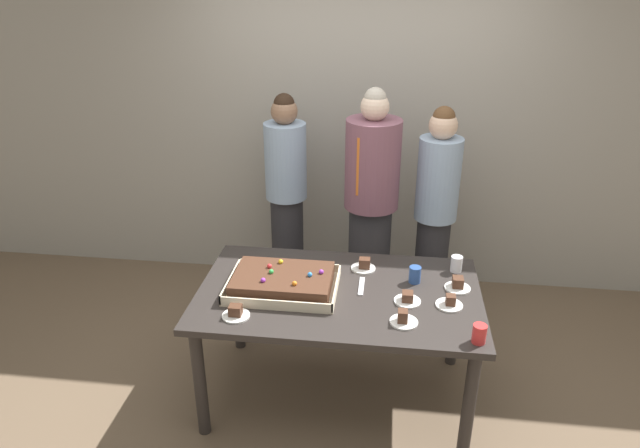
# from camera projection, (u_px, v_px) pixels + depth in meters

# --- Properties ---
(ground_plane) EXTENTS (12.00, 12.00, 0.00)m
(ground_plane) POSITION_uv_depth(u_px,v_px,m) (337.00, 394.00, 3.62)
(ground_plane) COLOR brown
(interior_back_panel) EXTENTS (8.00, 0.12, 3.00)m
(interior_back_panel) POSITION_uv_depth(u_px,v_px,m) (360.00, 101.00, 4.43)
(interior_back_panel) COLOR #9E998E
(interior_back_panel) RESTS_ON ground_plane
(party_table) EXTENTS (1.62, 0.98, 0.75)m
(party_table) POSITION_uv_depth(u_px,v_px,m) (339.00, 304.00, 3.34)
(party_table) COLOR #2D2826
(party_table) RESTS_ON ground_plane
(sheet_cake) EXTENTS (0.63, 0.45, 0.12)m
(sheet_cake) POSITION_uv_depth(u_px,v_px,m) (283.00, 282.00, 3.30)
(sheet_cake) COLOR beige
(sheet_cake) RESTS_ON party_table
(plated_slice_near_left) EXTENTS (0.15, 0.15, 0.06)m
(plated_slice_near_left) POSITION_uv_depth(u_px,v_px,m) (407.00, 299.00, 3.19)
(plated_slice_near_left) COLOR white
(plated_slice_near_left) RESTS_ON party_table
(plated_slice_near_right) EXTENTS (0.15, 0.15, 0.07)m
(plated_slice_near_right) POSITION_uv_depth(u_px,v_px,m) (236.00, 313.00, 3.06)
(plated_slice_near_right) COLOR white
(plated_slice_near_right) RESTS_ON party_table
(plated_slice_far_left) EXTENTS (0.15, 0.15, 0.07)m
(plated_slice_far_left) POSITION_uv_depth(u_px,v_px,m) (364.00, 266.00, 3.53)
(plated_slice_far_left) COLOR white
(plated_slice_far_left) RESTS_ON party_table
(plated_slice_far_right) EXTENTS (0.15, 0.15, 0.08)m
(plated_slice_far_right) POSITION_uv_depth(u_px,v_px,m) (403.00, 319.00, 3.01)
(plated_slice_far_right) COLOR white
(plated_slice_far_right) RESTS_ON party_table
(plated_slice_center_front) EXTENTS (0.15, 0.15, 0.07)m
(plated_slice_center_front) POSITION_uv_depth(u_px,v_px,m) (458.00, 285.00, 3.32)
(plated_slice_center_front) COLOR white
(plated_slice_center_front) RESTS_ON party_table
(plated_slice_center_back) EXTENTS (0.15, 0.15, 0.07)m
(plated_slice_center_back) POSITION_uv_depth(u_px,v_px,m) (450.00, 303.00, 3.16)
(plated_slice_center_back) COLOR white
(plated_slice_center_back) RESTS_ON party_table
(drink_cup_nearest) EXTENTS (0.07, 0.07, 0.10)m
(drink_cup_nearest) POSITION_uv_depth(u_px,v_px,m) (456.00, 264.00, 3.50)
(drink_cup_nearest) COLOR white
(drink_cup_nearest) RESTS_ON party_table
(drink_cup_middle) EXTENTS (0.07, 0.07, 0.10)m
(drink_cup_middle) POSITION_uv_depth(u_px,v_px,m) (415.00, 275.00, 3.38)
(drink_cup_middle) COLOR #2D5199
(drink_cup_middle) RESTS_ON party_table
(drink_cup_far_end) EXTENTS (0.07, 0.07, 0.10)m
(drink_cup_far_end) POSITION_uv_depth(u_px,v_px,m) (479.00, 334.00, 2.84)
(drink_cup_far_end) COLOR red
(drink_cup_far_end) RESTS_ON party_table
(cake_server_utensil) EXTENTS (0.03, 0.20, 0.01)m
(cake_server_utensil) POSITION_uv_depth(u_px,v_px,m) (361.00, 286.00, 3.35)
(cake_server_utensil) COLOR silver
(cake_server_utensil) RESTS_ON party_table
(person_serving_front) EXTENTS (0.31, 0.31, 1.64)m
(person_serving_front) POSITION_uv_depth(u_px,v_px,m) (286.00, 197.00, 4.34)
(person_serving_front) COLOR #28282D
(person_serving_front) RESTS_ON ground_plane
(person_green_shirt_behind) EXTENTS (0.30, 0.30, 1.62)m
(person_green_shirt_behind) POSITION_uv_depth(u_px,v_px,m) (435.00, 213.00, 4.09)
(person_green_shirt_behind) COLOR #28282D
(person_green_shirt_behind) RESTS_ON ground_plane
(person_striped_tie_right) EXTENTS (0.38, 0.38, 1.74)m
(person_striped_tie_right) POSITION_uv_depth(u_px,v_px,m) (371.00, 208.00, 4.05)
(person_striped_tie_right) COLOR #28282D
(person_striped_tie_right) RESTS_ON ground_plane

